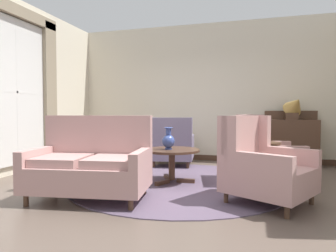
# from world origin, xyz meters

# --- Properties ---
(ground) EXTENTS (8.34, 8.34, 0.00)m
(ground) POSITION_xyz_m (0.00, 0.00, 0.00)
(ground) COLOR brown
(wall_back) EXTENTS (6.11, 0.08, 3.11)m
(wall_back) POSITION_xyz_m (0.00, 2.71, 1.56)
(wall_back) COLOR beige
(wall_back) RESTS_ON ground
(wall_left) EXTENTS (0.08, 3.80, 3.11)m
(wall_left) POSITION_xyz_m (-2.98, 0.81, 1.56)
(wall_left) COLOR beige
(wall_left) RESTS_ON ground
(baseboard_back) EXTENTS (5.95, 0.03, 0.12)m
(baseboard_back) POSITION_xyz_m (0.00, 2.66, 0.06)
(baseboard_back) COLOR #4C3323
(baseboard_back) RESTS_ON ground
(area_rug) EXTENTS (3.31, 3.31, 0.01)m
(area_rug) POSITION_xyz_m (0.00, 0.30, 0.01)
(area_rug) COLOR #5B4C60
(area_rug) RESTS_ON ground
(window_with_curtains) EXTENTS (0.12, 1.99, 2.84)m
(window_with_curtains) POSITION_xyz_m (-2.88, 0.21, 1.61)
(window_with_curtains) COLOR silver
(coffee_table) EXTENTS (0.86, 0.86, 0.52)m
(coffee_table) POSITION_xyz_m (-0.10, 0.30, 0.43)
(coffee_table) COLOR #4C3323
(coffee_table) RESTS_ON ground
(porcelain_vase) EXTENTS (0.19, 0.19, 0.34)m
(porcelain_vase) POSITION_xyz_m (-0.15, 0.25, 0.66)
(porcelain_vase) COLOR #384C93
(porcelain_vase) RESTS_ON coffee_table
(settee) EXTENTS (1.55, 1.02, 1.05)m
(settee) POSITION_xyz_m (-0.86, -0.82, 0.42)
(settee) COLOR tan
(settee) RESTS_ON ground
(armchair_near_window) EXTENTS (1.05, 1.03, 1.06)m
(armchair_near_window) POSITION_xyz_m (1.25, 0.70, 0.43)
(armchair_near_window) COLOR tan
(armchair_near_window) RESTS_ON ground
(armchair_beside_settee) EXTENTS (0.95, 1.00, 0.99)m
(armchair_beside_settee) POSITION_xyz_m (-0.48, 1.75, 0.42)
(armchair_beside_settee) COLOR slate
(armchair_beside_settee) RESTS_ON ground
(armchair_near_sideboard) EXTENTS (1.19, 1.17, 1.05)m
(armchair_near_sideboard) POSITION_xyz_m (1.21, -0.39, 0.43)
(armchair_near_sideboard) COLOR tan
(armchair_near_sideboard) RESTS_ON ground
(side_table) EXTENTS (0.52, 0.52, 0.65)m
(side_table) POSITION_xyz_m (1.24, 0.48, 0.39)
(side_table) COLOR #4C3323
(side_table) RESTS_ON ground
(sideboard) EXTENTS (1.03, 0.36, 1.13)m
(sideboard) POSITION_xyz_m (1.85, 2.42, 0.53)
(sideboard) COLOR #4C3323
(sideboard) RESTS_ON ground
(gramophone) EXTENTS (0.52, 0.59, 0.56)m
(gramophone) POSITION_xyz_m (1.90, 2.32, 1.22)
(gramophone) COLOR #4C3323
(gramophone) RESTS_ON sideboard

